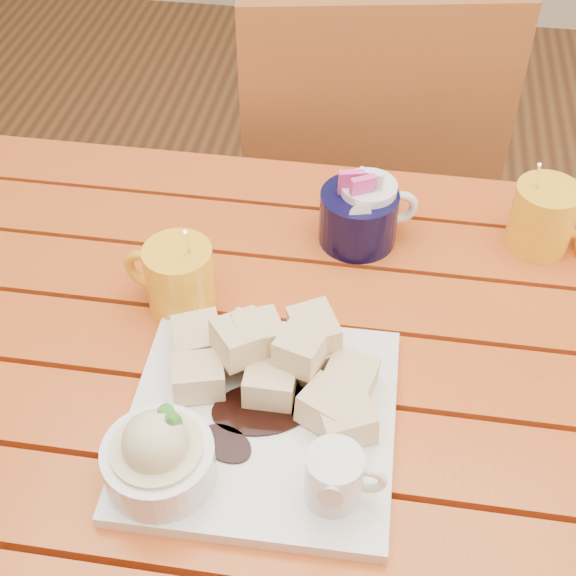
% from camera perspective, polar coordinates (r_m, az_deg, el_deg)
% --- Properties ---
extents(table, '(1.20, 0.79, 0.75)m').
position_cam_1_polar(table, '(1.06, -2.64, -8.37)').
color(table, '#AB2D16').
rests_on(table, ground).
extents(dessert_plate, '(0.30, 0.30, 0.12)m').
position_cam_1_polar(dessert_plate, '(0.87, -3.09, -8.95)').
color(dessert_plate, white).
rests_on(dessert_plate, table).
extents(coffee_mug_left, '(0.12, 0.09, 0.14)m').
position_cam_1_polar(coffee_mug_left, '(1.00, -7.83, 0.73)').
color(coffee_mug_left, '#FFAF20').
rests_on(coffee_mug_left, table).
extents(coffee_mug_right, '(0.12, 0.09, 0.14)m').
position_cam_1_polar(coffee_mug_right, '(1.13, 17.79, 4.87)').
color(coffee_mug_right, '#FFAF20').
rests_on(coffee_mug_right, table).
extents(cream_pitcher, '(0.11, 0.09, 0.09)m').
position_cam_1_polar(cream_pitcher, '(1.10, 5.76, 5.55)').
color(cream_pitcher, white).
rests_on(cream_pitcher, table).
extents(sugar_caddy, '(0.11, 0.11, 0.12)m').
position_cam_1_polar(sugar_caddy, '(1.10, 5.03, 5.14)').
color(sugar_caddy, black).
rests_on(sugar_caddy, table).
extents(chair_far, '(0.53, 0.53, 0.96)m').
position_cam_1_polar(chair_far, '(1.58, 5.27, 7.46)').
color(chair_far, brown).
rests_on(chair_far, ground).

